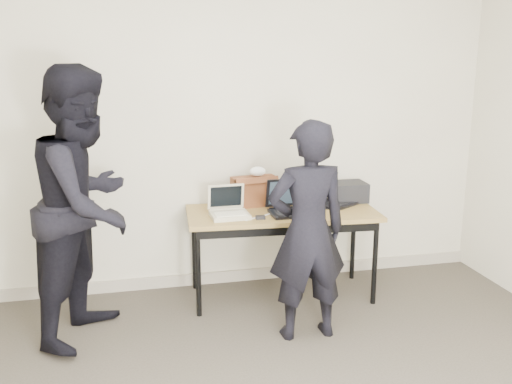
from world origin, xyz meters
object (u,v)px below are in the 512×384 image
object	(u,v)px
laptop_beige	(229,210)
equipment_box	(349,192)
person_typist	(307,232)
laptop_right	(332,198)
desk	(282,219)
person_observer	(86,205)
laptop_center	(290,205)
leather_satchel	(254,190)

from	to	relation	value
laptop_beige	equipment_box	xyz separation A→B (m)	(1.07, 0.23, 0.04)
laptop_beige	person_typist	size ratio (longest dim) A/B	0.19
laptop_right	person_typist	world-z (taller)	person_typist
desk	person_observer	size ratio (longest dim) A/B	0.82
laptop_center	equipment_box	bearing A→B (deg)	21.69
desk	person_observer	distance (m)	1.52
laptop_center	person_typist	size ratio (longest dim) A/B	0.22
leather_satchel	person_typist	bearing A→B (deg)	-86.86
desk	laptop_beige	xyz separation A→B (m)	(-0.44, -0.04, 0.11)
laptop_beige	leather_satchel	world-z (taller)	leather_satchel
laptop_right	person_observer	bearing A→B (deg)	158.88
laptop_center	leather_satchel	world-z (taller)	laptop_center
laptop_right	person_typist	xyz separation A→B (m)	(-0.47, -0.81, -0.01)
laptop_beige	laptop_right	distance (m)	0.92
laptop_center	leather_satchel	size ratio (longest dim) A/B	0.88
desk	laptop_beige	distance (m)	0.45
laptop_beige	person_observer	world-z (taller)	person_observer
person_observer	laptop_right	bearing A→B (deg)	-51.32
person_typist	person_observer	size ratio (longest dim) A/B	0.81
laptop_right	person_typist	size ratio (longest dim) A/B	0.29
person_observer	person_typist	bearing A→B (deg)	-78.47
laptop_beige	person_typist	xyz separation A→B (m)	(0.43, -0.64, -0.00)
laptop_right	leather_satchel	distance (m)	0.65
person_typist	person_observer	world-z (taller)	person_observer
leather_satchel	equipment_box	world-z (taller)	leather_satchel
desk	laptop_center	world-z (taller)	laptop_center
laptop_center	laptop_right	bearing A→B (deg)	23.08
person_typist	laptop_center	bearing A→B (deg)	-96.82
laptop_beige	laptop_center	xyz separation A→B (m)	(0.49, -0.01, 0.01)
leather_satchel	person_observer	distance (m)	1.39
person_observer	laptop_center	bearing A→B (deg)	-54.54
leather_satchel	person_observer	xyz separation A→B (m)	(-1.29, -0.52, 0.09)
desk	person_typist	xyz separation A→B (m)	(-0.01, -0.67, 0.10)
leather_satchel	person_typist	size ratio (longest dim) A/B	0.25
desk	laptop_right	xyz separation A→B (m)	(0.46, 0.13, 0.11)
laptop_beige	person_typist	world-z (taller)	person_typist
desk	equipment_box	distance (m)	0.67
equipment_box	person_typist	xyz separation A→B (m)	(-0.64, -0.86, -0.04)
laptop_center	person_typist	xyz separation A→B (m)	(-0.06, -0.63, -0.02)
desk	equipment_box	bearing A→B (deg)	20.67
laptop_beige	person_observer	size ratio (longest dim) A/B	0.16
laptop_right	person_observer	xyz separation A→B (m)	(-1.93, -0.43, 0.16)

